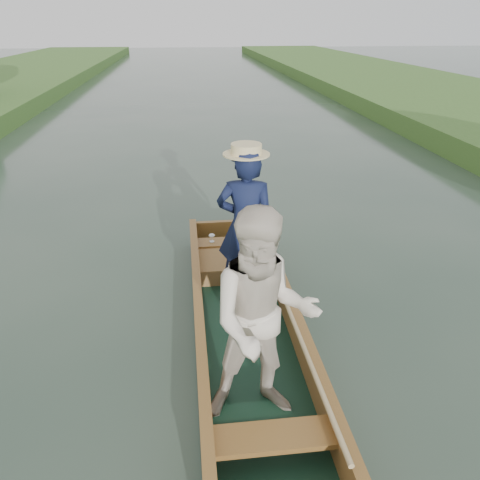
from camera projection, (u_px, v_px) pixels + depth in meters
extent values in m
plane|color=#283D30|center=(246.00, 340.00, 5.17)|extent=(120.00, 120.00, 0.00)
cube|color=black|center=(246.00, 338.00, 5.15)|extent=(1.10, 5.00, 0.08)
cube|color=brown|center=(199.00, 326.00, 5.02)|extent=(0.08, 5.00, 0.32)
cube|color=brown|center=(293.00, 319.00, 5.12)|extent=(0.08, 5.00, 0.32)
cube|color=brown|center=(226.00, 231.00, 7.28)|extent=(1.10, 0.08, 0.32)
cube|color=brown|center=(199.00, 312.00, 4.94)|extent=(0.10, 5.00, 0.04)
cube|color=brown|center=(293.00, 306.00, 5.05)|extent=(0.10, 5.00, 0.04)
cube|color=brown|center=(230.00, 242.00, 6.75)|extent=(0.94, 0.30, 0.05)
cube|color=brown|center=(273.00, 437.00, 3.61)|extent=(0.94, 0.30, 0.05)
imported|color=#111735|center=(246.00, 226.00, 5.48)|extent=(0.76, 0.57, 1.88)
cylinder|color=beige|center=(246.00, 151.00, 5.10)|extent=(0.52, 0.52, 0.12)
imported|color=beige|center=(263.00, 320.00, 3.75)|extent=(0.94, 0.74, 1.91)
cube|color=#A05A33|center=(225.00, 262.00, 6.45)|extent=(0.85, 0.90, 0.22)
sphere|color=tan|center=(248.00, 249.00, 6.29)|extent=(0.22, 0.22, 0.22)
sphere|color=tan|center=(248.00, 238.00, 6.21)|extent=(0.16, 0.16, 0.16)
sphere|color=tan|center=(244.00, 234.00, 6.17)|extent=(0.06, 0.06, 0.06)
sphere|color=tan|center=(253.00, 233.00, 6.19)|extent=(0.06, 0.06, 0.06)
sphere|color=tan|center=(249.00, 241.00, 6.16)|extent=(0.07, 0.07, 0.07)
sphere|color=tan|center=(241.00, 248.00, 6.25)|extent=(0.08, 0.08, 0.08)
sphere|color=tan|center=(256.00, 247.00, 6.27)|extent=(0.08, 0.08, 0.08)
sphere|color=tan|center=(244.00, 256.00, 6.29)|extent=(0.09, 0.09, 0.09)
sphere|color=tan|center=(252.00, 256.00, 6.31)|extent=(0.09, 0.09, 0.09)
cylinder|color=silver|center=(212.00, 241.00, 6.71)|extent=(0.07, 0.07, 0.01)
cylinder|color=silver|center=(212.00, 239.00, 6.69)|extent=(0.01, 0.01, 0.08)
ellipsoid|color=silver|center=(212.00, 235.00, 6.67)|extent=(0.09, 0.09, 0.05)
cylinder|color=tan|center=(289.00, 311.00, 4.88)|extent=(0.04, 3.89, 0.18)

